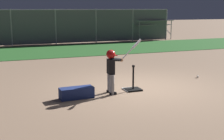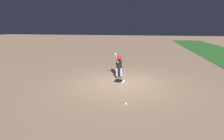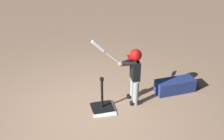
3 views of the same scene
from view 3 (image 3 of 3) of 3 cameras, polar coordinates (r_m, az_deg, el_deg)
The scene contains 5 objects.
ground_plane at distance 6.02m, azimuth -3.92°, elevation -8.37°, with size 90.00×90.00×0.00m, color #93755B.
home_plate at distance 6.16m, azimuth -1.52°, elevation -7.24°, with size 0.44×0.44×0.02m, color white.
batting_tee at distance 6.15m, azimuth -1.80°, elevation -6.26°, with size 0.42×0.38×0.70m.
batter_child at distance 6.04m, azimuth 3.93°, elevation 0.16°, with size 0.96×0.37×1.42m.
equipment_bag at distance 6.78m, azimuth 11.44°, elevation -2.83°, with size 0.84×0.32×0.28m, color navy.
Camera 3 is at (0.83, 4.72, 3.65)m, focal length 50.00 mm.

